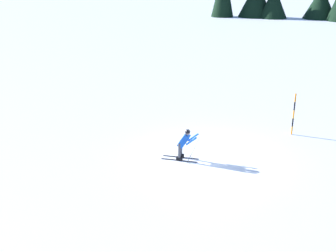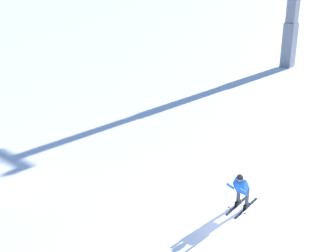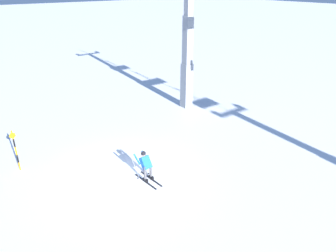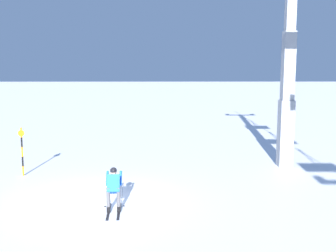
# 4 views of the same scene
# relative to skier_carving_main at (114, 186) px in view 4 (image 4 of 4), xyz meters

# --- Properties ---
(ground_plane) EXTENTS (260.00, 260.00, 0.00)m
(ground_plane) POSITION_rel_skier_carving_main_xyz_m (-0.97, -0.74, -0.83)
(ground_plane) COLOR white
(skier_carving_main) EXTENTS (1.66, 0.73, 1.58)m
(skier_carving_main) POSITION_rel_skier_carving_main_xyz_m (0.00, 0.00, 0.00)
(skier_carving_main) COLOR black
(skier_carving_main) RESTS_ON ground_plane
(lift_tower_near) EXTENTS (0.66, 3.06, 10.30)m
(lift_tower_near) POSITION_rel_skier_carving_main_xyz_m (-6.09, 7.62, 3.57)
(lift_tower_near) COLOR gray
(lift_tower_near) RESTS_ON ground_plane
(trail_marker_pole) EXTENTS (0.07, 0.28, 2.18)m
(trail_marker_pole) POSITION_rel_skier_carving_main_xyz_m (-4.46, -4.60, 0.34)
(trail_marker_pole) COLOR orange
(trail_marker_pole) RESTS_ON ground_plane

